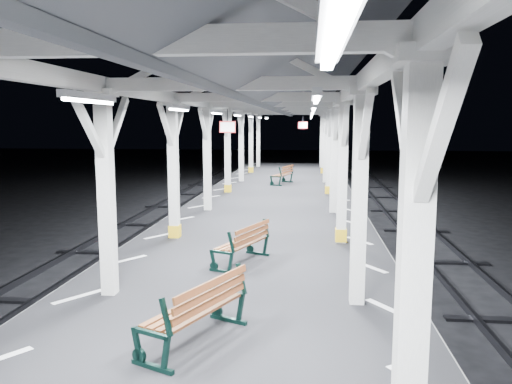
# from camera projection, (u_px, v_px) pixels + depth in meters

# --- Properties ---
(ground) EXTENTS (120.00, 120.00, 0.00)m
(ground) POSITION_uv_depth(u_px,v_px,m) (246.00, 311.00, 10.12)
(ground) COLOR black
(ground) RESTS_ON ground
(platform) EXTENTS (6.00, 50.00, 1.00)m
(platform) POSITION_uv_depth(u_px,v_px,m) (246.00, 288.00, 10.05)
(platform) COLOR black
(platform) RESTS_ON ground
(hazard_stripes_left) EXTENTS (1.00, 48.00, 0.01)m
(hazard_stripes_left) POSITION_uv_depth(u_px,v_px,m) (128.00, 260.00, 10.24)
(hazard_stripes_left) COLOR silver
(hazard_stripes_left) RESTS_ON platform
(hazard_stripes_right) EXTENTS (1.00, 48.00, 0.01)m
(hazard_stripes_right) POSITION_uv_depth(u_px,v_px,m) (370.00, 267.00, 9.72)
(hazard_stripes_right) COLOR silver
(hazard_stripes_right) RESTS_ON platform
(track_left) EXTENTS (2.20, 60.00, 0.16)m
(track_left) POSITION_uv_depth(u_px,v_px,m) (14.00, 298.00, 10.63)
(track_left) COLOR #2D2D33
(track_left) RESTS_ON ground
(track_right) EXTENTS (2.20, 60.00, 0.16)m
(track_right) POSITION_uv_depth(u_px,v_px,m) (504.00, 318.00, 9.58)
(track_right) COLOR #2D2D33
(track_right) RESTS_ON ground
(canopy) EXTENTS (5.40, 49.00, 4.65)m
(canopy) POSITION_uv_depth(u_px,v_px,m) (245.00, 82.00, 9.48)
(canopy) COLOR silver
(canopy) RESTS_ON platform
(bench_near) EXTENTS (1.21, 1.75, 0.89)m
(bench_near) POSITION_uv_depth(u_px,v_px,m) (200.00, 309.00, 6.27)
(bench_near) COLOR black
(bench_near) RESTS_ON platform
(bench_mid) EXTENTS (1.06, 1.60, 0.81)m
(bench_mid) POSITION_uv_depth(u_px,v_px,m) (245.00, 242.00, 9.91)
(bench_mid) COLOR black
(bench_mid) RESTS_ON platform
(bench_far) EXTENTS (1.01, 1.68, 0.86)m
(bench_far) POSITION_uv_depth(u_px,v_px,m) (284.00, 174.00, 22.80)
(bench_far) COLOR black
(bench_far) RESTS_ON platform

